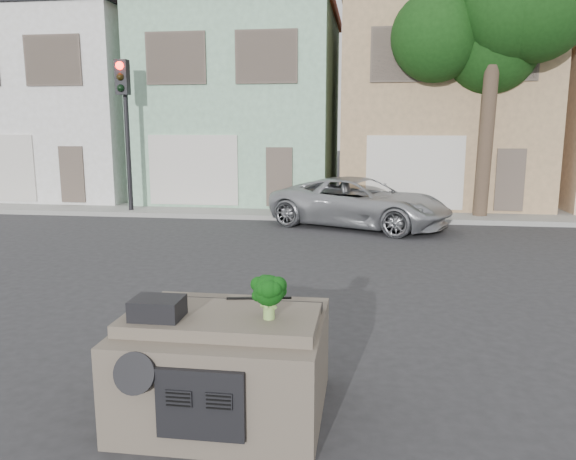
# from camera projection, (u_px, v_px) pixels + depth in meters

# --- Properties ---
(ground_plane) EXTENTS (120.00, 120.00, 0.00)m
(ground_plane) POSITION_uv_depth(u_px,v_px,m) (274.00, 316.00, 8.84)
(ground_plane) COLOR #303033
(ground_plane) RESTS_ON ground
(sidewalk) EXTENTS (40.00, 3.00, 0.15)m
(sidewalk) POSITION_uv_depth(u_px,v_px,m) (324.00, 212.00, 19.05)
(sidewalk) COLOR gray
(sidewalk) RESTS_ON ground
(townhouse_white) EXTENTS (7.20, 8.20, 7.55)m
(townhouse_white) POSITION_uv_depth(u_px,v_px,m) (73.00, 106.00, 23.76)
(townhouse_white) COLOR white
(townhouse_white) RESTS_ON ground
(townhouse_mint) EXTENTS (7.20, 8.20, 7.55)m
(townhouse_mint) POSITION_uv_depth(u_px,v_px,m) (247.00, 105.00, 22.74)
(townhouse_mint) COLOR #93C5A2
(townhouse_mint) RESTS_ON ground
(townhouse_tan) EXTENTS (7.20, 8.20, 7.55)m
(townhouse_tan) POSITION_uv_depth(u_px,v_px,m) (436.00, 104.00, 21.72)
(townhouse_tan) COLOR tan
(townhouse_tan) RESTS_ON ground
(silver_pickup) EXTENTS (5.80, 4.27, 1.47)m
(silver_pickup) POSITION_uv_depth(u_px,v_px,m) (360.00, 227.00, 16.66)
(silver_pickup) COLOR #A5A8AD
(silver_pickup) RESTS_ON ground
(traffic_signal) EXTENTS (0.40, 0.40, 5.10)m
(traffic_signal) POSITION_uv_depth(u_px,v_px,m) (126.00, 138.00, 18.51)
(traffic_signal) COLOR black
(traffic_signal) RESTS_ON ground
(tree_near) EXTENTS (4.40, 4.00, 8.50)m
(tree_near) POSITION_uv_depth(u_px,v_px,m) (489.00, 82.00, 16.92)
(tree_near) COLOR #133A10
(tree_near) RESTS_ON ground
(car_dashboard) EXTENTS (2.00, 1.80, 1.12)m
(car_dashboard) POSITION_uv_depth(u_px,v_px,m) (226.00, 361.00, 5.81)
(car_dashboard) COLOR #62584B
(car_dashboard) RESTS_ON ground
(instrument_hump) EXTENTS (0.48, 0.38, 0.20)m
(instrument_hump) POSITION_uv_depth(u_px,v_px,m) (158.00, 308.00, 5.43)
(instrument_hump) COLOR black
(instrument_hump) RESTS_ON car_dashboard
(wiper_arm) EXTENTS (0.69, 0.15, 0.02)m
(wiper_arm) POSITION_uv_depth(u_px,v_px,m) (259.00, 298.00, 6.04)
(wiper_arm) COLOR black
(wiper_arm) RESTS_ON car_dashboard
(broccoli) EXTENTS (0.51, 0.51, 0.44)m
(broccoli) POSITION_uv_depth(u_px,v_px,m) (269.00, 297.00, 5.39)
(broccoli) COLOR #09350A
(broccoli) RESTS_ON car_dashboard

